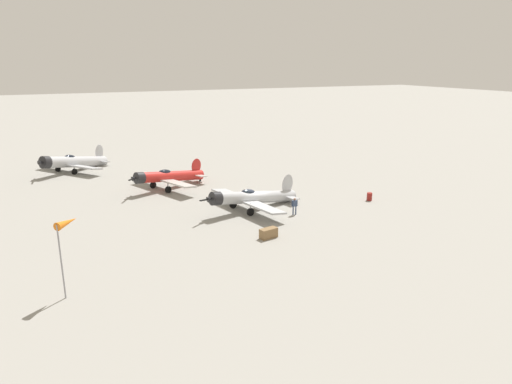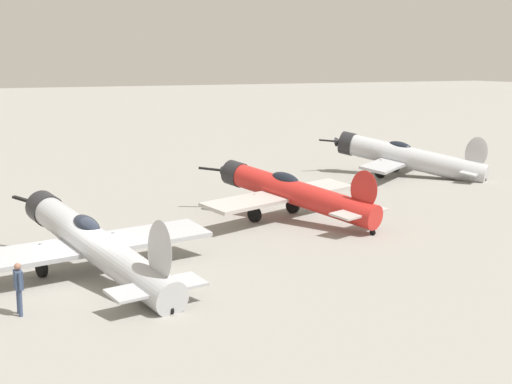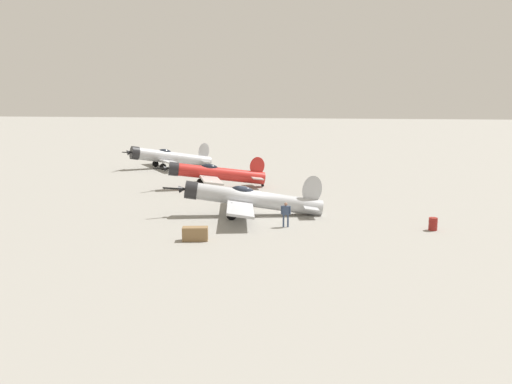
{
  "view_description": "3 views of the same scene",
  "coord_description": "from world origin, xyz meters",
  "px_view_note": "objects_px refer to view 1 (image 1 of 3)",
  "views": [
    {
      "loc": [
        -41.18,
        19.32,
        14.72
      ],
      "look_at": [
        0.0,
        0.0,
        1.8
      ],
      "focal_mm": 32.28,
      "sensor_mm": 36.0,
      "label": 1
    },
    {
      "loc": [
        -7.14,
        -27.16,
        8.12
      ],
      "look_at": [
        9.66,
        6.4,
        1.6
      ],
      "focal_mm": 53.82,
      "sensor_mm": 36.0,
      "label": 2
    },
    {
      "loc": [
        -39.45,
        -6.75,
        8.79
      ],
      "look_at": [
        0.0,
        0.0,
        1.8
      ],
      "focal_mm": 37.8,
      "sensor_mm": 36.0,
      "label": 3
    }
  ],
  "objects_px": {
    "equipment_crate": "(269,233)",
    "windsock_mast": "(66,226)",
    "airplane_foreground": "(252,197)",
    "ground_crew_mechanic": "(295,205)",
    "airplane_mid_apron": "(168,177)",
    "fuel_drum": "(369,197)",
    "airplane_far_line": "(73,162)"
  },
  "relations": [
    {
      "from": "ground_crew_mechanic",
      "to": "airplane_far_line",
      "type": "bearing_deg",
      "value": -148.88
    },
    {
      "from": "equipment_crate",
      "to": "fuel_drum",
      "type": "distance_m",
      "value": 15.96
    },
    {
      "from": "airplane_foreground",
      "to": "airplane_mid_apron",
      "type": "relative_size",
      "value": 1.16
    },
    {
      "from": "airplane_foreground",
      "to": "ground_crew_mechanic",
      "type": "height_order",
      "value": "airplane_foreground"
    },
    {
      "from": "ground_crew_mechanic",
      "to": "equipment_crate",
      "type": "xyz_separation_m",
      "value": [
        -4.54,
        5.17,
        -0.61
      ]
    },
    {
      "from": "airplane_far_line",
      "to": "fuel_drum",
      "type": "relative_size",
      "value": 11.36
    },
    {
      "from": "windsock_mast",
      "to": "airplane_mid_apron",
      "type": "bearing_deg",
      "value": -28.52
    },
    {
      "from": "airplane_foreground",
      "to": "ground_crew_mechanic",
      "type": "relative_size",
      "value": 6.86
    },
    {
      "from": "fuel_drum",
      "to": "windsock_mast",
      "type": "xyz_separation_m",
      "value": [
        -8.57,
        31.11,
        4.25
      ]
    },
    {
      "from": "equipment_crate",
      "to": "windsock_mast",
      "type": "xyz_separation_m",
      "value": [
        -3.29,
        16.05,
        4.25
      ]
    },
    {
      "from": "airplane_far_line",
      "to": "equipment_crate",
      "type": "xyz_separation_m",
      "value": [
        -34.03,
        -13.25,
        -0.89
      ]
    },
    {
      "from": "airplane_mid_apron",
      "to": "fuel_drum",
      "type": "bearing_deg",
      "value": 121.49
    },
    {
      "from": "airplane_mid_apron",
      "to": "equipment_crate",
      "type": "bearing_deg",
      "value": 79.33
    },
    {
      "from": "ground_crew_mechanic",
      "to": "fuel_drum",
      "type": "xyz_separation_m",
      "value": [
        0.74,
        -9.89,
        -0.61
      ]
    },
    {
      "from": "fuel_drum",
      "to": "equipment_crate",
      "type": "bearing_deg",
      "value": 109.32
    },
    {
      "from": "airplane_foreground",
      "to": "airplane_mid_apron",
      "type": "distance_m",
      "value": 12.99
    },
    {
      "from": "ground_crew_mechanic",
      "to": "windsock_mast",
      "type": "xyz_separation_m",
      "value": [
        -7.83,
        21.22,
        3.64
      ]
    },
    {
      "from": "airplane_foreground",
      "to": "windsock_mast",
      "type": "bearing_deg",
      "value": 19.79
    },
    {
      "from": "airplane_foreground",
      "to": "airplane_far_line",
      "type": "height_order",
      "value": "airplane_foreground"
    },
    {
      "from": "airplane_foreground",
      "to": "airplane_mid_apron",
      "type": "height_order",
      "value": "airplane_foreground"
    },
    {
      "from": "airplane_mid_apron",
      "to": "ground_crew_mechanic",
      "type": "xyz_separation_m",
      "value": [
        -14.93,
        -8.85,
        -0.44
      ]
    },
    {
      "from": "airplane_foreground",
      "to": "windsock_mast",
      "type": "distance_m",
      "value": 21.46
    },
    {
      "from": "airplane_mid_apron",
      "to": "equipment_crate",
      "type": "height_order",
      "value": "airplane_mid_apron"
    },
    {
      "from": "ground_crew_mechanic",
      "to": "equipment_crate",
      "type": "relative_size",
      "value": 1.02
    },
    {
      "from": "airplane_mid_apron",
      "to": "airplane_far_line",
      "type": "distance_m",
      "value": 17.43
    },
    {
      "from": "windsock_mast",
      "to": "equipment_crate",
      "type": "bearing_deg",
      "value": -78.41
    },
    {
      "from": "equipment_crate",
      "to": "airplane_foreground",
      "type": "bearing_deg",
      "value": -14.46
    },
    {
      "from": "equipment_crate",
      "to": "windsock_mast",
      "type": "height_order",
      "value": "windsock_mast"
    },
    {
      "from": "ground_crew_mechanic",
      "to": "windsock_mast",
      "type": "bearing_deg",
      "value": -70.6
    },
    {
      "from": "airplane_far_line",
      "to": "fuel_drum",
      "type": "xyz_separation_m",
      "value": [
        -28.75,
        -28.31,
        -0.89
      ]
    },
    {
      "from": "ground_crew_mechanic",
      "to": "airplane_foreground",
      "type": "bearing_deg",
      "value": -136.78
    },
    {
      "from": "airplane_mid_apron",
      "to": "equipment_crate",
      "type": "distance_m",
      "value": 19.84
    }
  ]
}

